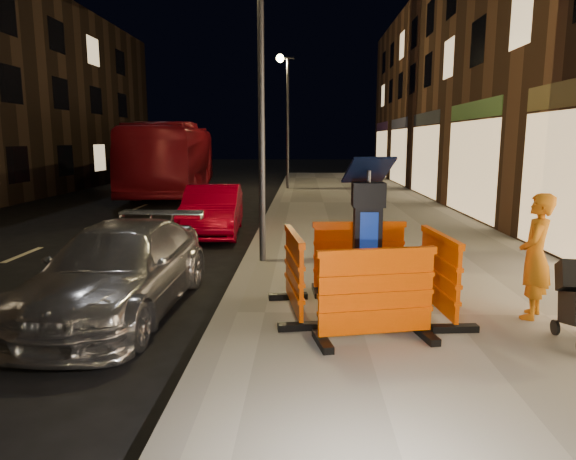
{
  "coord_description": "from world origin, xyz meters",
  "views": [
    {
      "loc": [
        1.04,
        -6.58,
        2.43
      ],
      "look_at": [
        0.8,
        1.0,
        1.1
      ],
      "focal_mm": 32.0,
      "sensor_mm": 36.0,
      "label": 1
    }
  ],
  "objects_px": {
    "barrier_back": "(359,258)",
    "car_red": "(213,235)",
    "barrier_kerbside": "(294,273)",
    "barrier_bldgside": "(439,275)",
    "barrier_front": "(376,296)",
    "parking_kiosk": "(367,242)",
    "car_silver": "(122,312)",
    "man": "(535,256)",
    "bus_doubledecker": "(174,193)"
  },
  "relations": [
    {
      "from": "man",
      "to": "barrier_bldgside",
      "type": "bearing_deg",
      "value": -61.45
    },
    {
      "from": "car_red",
      "to": "man",
      "type": "xyz_separation_m",
      "value": [
        5.33,
        -6.59,
        0.96
      ]
    },
    {
      "from": "bus_doubledecker",
      "to": "barrier_bldgside",
      "type": "bearing_deg",
      "value": -71.07
    },
    {
      "from": "barrier_bldgside",
      "to": "bus_doubledecker",
      "type": "xyz_separation_m",
      "value": [
        -7.8,
        17.02,
        -0.7
      ]
    },
    {
      "from": "barrier_back",
      "to": "barrier_bldgside",
      "type": "height_order",
      "value": "same"
    },
    {
      "from": "barrier_back",
      "to": "car_red",
      "type": "relative_size",
      "value": 0.36
    },
    {
      "from": "car_red",
      "to": "bus_doubledecker",
      "type": "height_order",
      "value": "bus_doubledecker"
    },
    {
      "from": "car_silver",
      "to": "man",
      "type": "relative_size",
      "value": 2.63
    },
    {
      "from": "car_red",
      "to": "barrier_bldgside",
      "type": "bearing_deg",
      "value": -61.71
    },
    {
      "from": "car_silver",
      "to": "bus_doubledecker",
      "type": "height_order",
      "value": "bus_doubledecker"
    },
    {
      "from": "barrier_front",
      "to": "barrier_kerbside",
      "type": "relative_size",
      "value": 1.0
    },
    {
      "from": "barrier_back",
      "to": "barrier_bldgside",
      "type": "xyz_separation_m",
      "value": [
        0.95,
        -0.95,
        0.0
      ]
    },
    {
      "from": "barrier_back",
      "to": "man",
      "type": "distance_m",
      "value": 2.39
    },
    {
      "from": "barrier_front",
      "to": "barrier_bldgside",
      "type": "relative_size",
      "value": 1.0
    },
    {
      "from": "parking_kiosk",
      "to": "barrier_front",
      "type": "xyz_separation_m",
      "value": [
        0.0,
        -0.95,
        -0.43
      ]
    },
    {
      "from": "parking_kiosk",
      "to": "bus_doubledecker",
      "type": "xyz_separation_m",
      "value": [
        -6.85,
        17.02,
        -1.13
      ]
    },
    {
      "from": "barrier_bldgside",
      "to": "barrier_back",
      "type": "bearing_deg",
      "value": 40.0
    },
    {
      "from": "car_silver",
      "to": "man",
      "type": "height_order",
      "value": "man"
    },
    {
      "from": "barrier_bldgside",
      "to": "car_red",
      "type": "bearing_deg",
      "value": 27.32
    },
    {
      "from": "barrier_bldgside",
      "to": "man",
      "type": "xyz_separation_m",
      "value": [
        1.2,
        -0.06,
        0.27
      ]
    },
    {
      "from": "parking_kiosk",
      "to": "barrier_front",
      "type": "distance_m",
      "value": 1.04
    },
    {
      "from": "barrier_back",
      "to": "car_silver",
      "type": "xyz_separation_m",
      "value": [
        -3.43,
        -0.55,
        -0.7
      ]
    },
    {
      "from": "barrier_front",
      "to": "car_silver",
      "type": "height_order",
      "value": "barrier_front"
    },
    {
      "from": "parking_kiosk",
      "to": "barrier_kerbside",
      "type": "bearing_deg",
      "value": 173.0
    },
    {
      "from": "barrier_kerbside",
      "to": "barrier_bldgside",
      "type": "relative_size",
      "value": 1.0
    },
    {
      "from": "barrier_front",
      "to": "parking_kiosk",
      "type": "bearing_deg",
      "value": 78.0
    },
    {
      "from": "barrier_back",
      "to": "barrier_kerbside",
      "type": "xyz_separation_m",
      "value": [
        -0.95,
        -0.95,
        0.0
      ]
    },
    {
      "from": "barrier_bldgside",
      "to": "car_silver",
      "type": "bearing_deg",
      "value": 79.74
    },
    {
      "from": "man",
      "to": "barrier_back",
      "type": "bearing_deg",
      "value": -83.85
    },
    {
      "from": "bus_doubledecker",
      "to": "barrier_back",
      "type": "bearing_deg",
      "value": -72.61
    },
    {
      "from": "barrier_front",
      "to": "car_red",
      "type": "relative_size",
      "value": 0.36
    },
    {
      "from": "barrier_bldgside",
      "to": "parking_kiosk",
      "type": "bearing_deg",
      "value": 85.0
    },
    {
      "from": "parking_kiosk",
      "to": "car_red",
      "type": "xyz_separation_m",
      "value": [
        -3.19,
        6.54,
        -1.13
      ]
    },
    {
      "from": "barrier_kerbside",
      "to": "car_silver",
      "type": "distance_m",
      "value": 2.61
    },
    {
      "from": "barrier_kerbside",
      "to": "barrier_back",
      "type": "bearing_deg",
      "value": -54.0
    },
    {
      "from": "barrier_front",
      "to": "car_silver",
      "type": "relative_size",
      "value": 0.33
    },
    {
      "from": "car_silver",
      "to": "car_red",
      "type": "xyz_separation_m",
      "value": [
        0.25,
        6.13,
        0.0
      ]
    },
    {
      "from": "bus_doubledecker",
      "to": "man",
      "type": "distance_m",
      "value": 19.33
    },
    {
      "from": "barrier_bldgside",
      "to": "car_red",
      "type": "relative_size",
      "value": 0.36
    },
    {
      "from": "barrier_bldgside",
      "to": "bus_doubledecker",
      "type": "height_order",
      "value": "bus_doubledecker"
    },
    {
      "from": "barrier_kerbside",
      "to": "car_red",
      "type": "xyz_separation_m",
      "value": [
        -2.24,
        6.54,
        -0.7
      ]
    },
    {
      "from": "car_red",
      "to": "man",
      "type": "height_order",
      "value": "man"
    },
    {
      "from": "parking_kiosk",
      "to": "barrier_front",
      "type": "height_order",
      "value": "parking_kiosk"
    },
    {
      "from": "barrier_front",
      "to": "barrier_bldgside",
      "type": "xyz_separation_m",
      "value": [
        0.95,
        0.95,
        0.0
      ]
    },
    {
      "from": "car_red",
      "to": "barrier_kerbside",
      "type": "bearing_deg",
      "value": -75.15
    },
    {
      "from": "barrier_back",
      "to": "bus_doubledecker",
      "type": "bearing_deg",
      "value": 109.1
    },
    {
      "from": "barrier_back",
      "to": "bus_doubledecker",
      "type": "xyz_separation_m",
      "value": [
        -6.85,
        16.07,
        -0.7
      ]
    },
    {
      "from": "barrier_back",
      "to": "barrier_front",
      "type": "bearing_deg",
      "value": -94.0
    },
    {
      "from": "barrier_bldgside",
      "to": "car_silver",
      "type": "height_order",
      "value": "barrier_bldgside"
    },
    {
      "from": "barrier_back",
      "to": "bus_doubledecker",
      "type": "distance_m",
      "value": 17.48
    }
  ]
}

